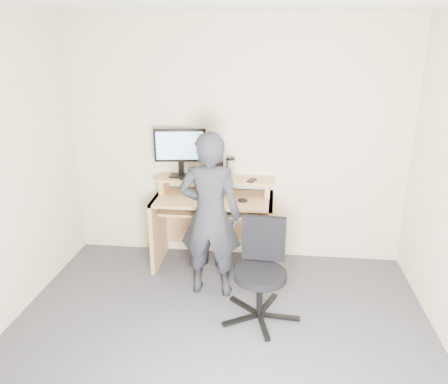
% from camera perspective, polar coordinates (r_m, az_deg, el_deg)
% --- Properties ---
extents(ground, '(3.50, 3.50, 0.00)m').
position_cam_1_polar(ground, '(3.48, -1.29, -20.86)').
color(ground, '#48484D').
rests_on(ground, ground).
extents(back_wall, '(3.50, 0.02, 2.50)m').
position_cam_1_polar(back_wall, '(4.52, 1.58, 6.46)').
color(back_wall, beige).
rests_on(back_wall, ground).
extents(desk, '(1.20, 0.60, 0.91)m').
position_cam_1_polar(desk, '(4.54, -1.26, -2.78)').
color(desk, tan).
rests_on(desk, ground).
extents(monitor, '(0.53, 0.15, 0.50)m').
position_cam_1_polar(monitor, '(4.47, -5.75, 5.69)').
color(monitor, black).
rests_on(monitor, desk).
extents(external_drive, '(0.11, 0.14, 0.20)m').
position_cam_1_polar(external_drive, '(4.44, -0.84, 3.05)').
color(external_drive, black).
rests_on(external_drive, desk).
extents(travel_mug, '(0.10, 0.10, 0.20)m').
position_cam_1_polar(travel_mug, '(4.44, 0.86, 3.01)').
color(travel_mug, silver).
rests_on(travel_mug, desk).
extents(smartphone, '(0.10, 0.14, 0.01)m').
position_cam_1_polar(smartphone, '(4.39, 3.64, 1.54)').
color(smartphone, black).
rests_on(smartphone, desk).
extents(charger, '(0.05, 0.05, 0.03)m').
position_cam_1_polar(charger, '(4.44, -5.48, 1.83)').
color(charger, black).
rests_on(charger, desk).
extents(headphones, '(0.18, 0.17, 0.06)m').
position_cam_1_polar(headphones, '(4.57, -2.26, 2.30)').
color(headphones, silver).
rests_on(headphones, desk).
extents(keyboard, '(0.48, 0.26, 0.03)m').
position_cam_1_polar(keyboard, '(4.34, -1.77, -2.14)').
color(keyboard, black).
rests_on(keyboard, desk).
extents(mouse, '(0.11, 0.09, 0.04)m').
position_cam_1_polar(mouse, '(4.26, 2.44, -1.07)').
color(mouse, black).
rests_on(mouse, desk).
extents(office_chair, '(0.65, 0.66, 0.84)m').
position_cam_1_polar(office_chair, '(3.71, 4.90, -9.68)').
color(office_chair, black).
rests_on(office_chair, ground).
extents(person, '(0.58, 0.40, 1.53)m').
position_cam_1_polar(person, '(3.89, -1.83, -3.11)').
color(person, black).
rests_on(person, ground).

